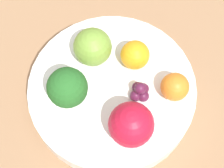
{
  "coord_description": "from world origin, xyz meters",
  "views": [
    {
      "loc": [
        0.11,
        0.2,
        0.56
      ],
      "look_at": [
        0.0,
        0.0,
        0.07
      ],
      "focal_mm": 60.0,
      "sensor_mm": 36.0,
      "label": 1
    }
  ],
  "objects_px": {
    "broccoli": "(67,88)",
    "apple_green": "(131,124)",
    "grape_cluster": "(140,91)",
    "bowl": "(112,92)",
    "apple_red": "(95,46)",
    "orange_front": "(135,55)",
    "orange_back": "(175,87)"
  },
  "relations": [
    {
      "from": "bowl",
      "to": "apple_red",
      "type": "height_order",
      "value": "apple_red"
    },
    {
      "from": "bowl",
      "to": "apple_red",
      "type": "distance_m",
      "value": 0.08
    },
    {
      "from": "orange_front",
      "to": "orange_back",
      "type": "height_order",
      "value": "orange_front"
    },
    {
      "from": "apple_green",
      "to": "orange_front",
      "type": "height_order",
      "value": "apple_green"
    },
    {
      "from": "broccoli",
      "to": "orange_back",
      "type": "xyz_separation_m",
      "value": [
        -0.14,
        0.06,
        -0.02
      ]
    },
    {
      "from": "grape_cluster",
      "to": "apple_green",
      "type": "bearing_deg",
      "value": 46.28
    },
    {
      "from": "grape_cluster",
      "to": "broccoli",
      "type": "bearing_deg",
      "value": -23.87
    },
    {
      "from": "broccoli",
      "to": "grape_cluster",
      "type": "distance_m",
      "value": 0.11
    },
    {
      "from": "bowl",
      "to": "orange_back",
      "type": "bearing_deg",
      "value": 145.02
    },
    {
      "from": "apple_green",
      "to": "orange_back",
      "type": "relative_size",
      "value": 1.51
    },
    {
      "from": "orange_front",
      "to": "grape_cluster",
      "type": "distance_m",
      "value": 0.06
    },
    {
      "from": "apple_red",
      "to": "bowl",
      "type": "bearing_deg",
      "value": 86.74
    },
    {
      "from": "bowl",
      "to": "orange_front",
      "type": "distance_m",
      "value": 0.07
    },
    {
      "from": "bowl",
      "to": "broccoli",
      "type": "distance_m",
      "value": 0.09
    },
    {
      "from": "bowl",
      "to": "apple_red",
      "type": "bearing_deg",
      "value": -93.26
    },
    {
      "from": "broccoli",
      "to": "apple_green",
      "type": "xyz_separation_m",
      "value": [
        -0.05,
        0.08,
        -0.01
      ]
    },
    {
      "from": "apple_green",
      "to": "orange_back",
      "type": "bearing_deg",
      "value": -166.07
    },
    {
      "from": "grape_cluster",
      "to": "orange_back",
      "type": "bearing_deg",
      "value": 154.34
    },
    {
      "from": "apple_red",
      "to": "apple_green",
      "type": "height_order",
      "value": "apple_green"
    },
    {
      "from": "apple_red",
      "to": "orange_back",
      "type": "relative_size",
      "value": 1.39
    },
    {
      "from": "orange_back",
      "to": "orange_front",
      "type": "bearing_deg",
      "value": -71.67
    },
    {
      "from": "bowl",
      "to": "broccoli",
      "type": "bearing_deg",
      "value": -9.61
    },
    {
      "from": "broccoli",
      "to": "grape_cluster",
      "type": "xyz_separation_m",
      "value": [
        -0.09,
        0.04,
        -0.03
      ]
    },
    {
      "from": "apple_green",
      "to": "grape_cluster",
      "type": "relative_size",
      "value": 1.93
    },
    {
      "from": "apple_red",
      "to": "orange_back",
      "type": "bearing_deg",
      "value": 122.47
    },
    {
      "from": "apple_green",
      "to": "bowl",
      "type": "bearing_deg",
      "value": -98.75
    },
    {
      "from": "grape_cluster",
      "to": "bowl",
      "type": "bearing_deg",
      "value": -45.87
    },
    {
      "from": "apple_red",
      "to": "grape_cluster",
      "type": "distance_m",
      "value": 0.09
    },
    {
      "from": "bowl",
      "to": "orange_back",
      "type": "height_order",
      "value": "orange_back"
    },
    {
      "from": "apple_red",
      "to": "orange_back",
      "type": "height_order",
      "value": "apple_red"
    },
    {
      "from": "apple_green",
      "to": "apple_red",
      "type": "bearing_deg",
      "value": -96.3
    },
    {
      "from": "broccoli",
      "to": "orange_back",
      "type": "height_order",
      "value": "broccoli"
    }
  ]
}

